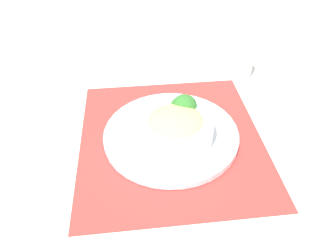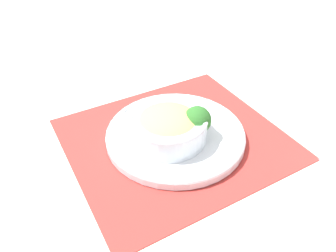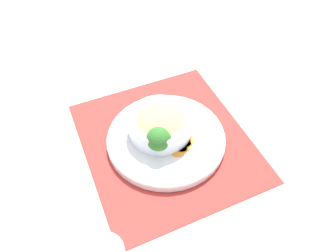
{
  "view_description": "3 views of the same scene",
  "coord_description": "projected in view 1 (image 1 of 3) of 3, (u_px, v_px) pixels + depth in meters",
  "views": [
    {
      "loc": [
        -0.09,
        -0.54,
        0.5
      ],
      "look_at": [
        -0.01,
        -0.02,
        0.05
      ],
      "focal_mm": 35.0,
      "sensor_mm": 36.0,
      "label": 1
    },
    {
      "loc": [
        0.46,
        -0.3,
        0.47
      ],
      "look_at": [
        -0.01,
        -0.01,
        0.04
      ],
      "focal_mm": 35.0,
      "sensor_mm": 36.0,
      "label": 2
    },
    {
      "loc": [
        0.22,
        0.47,
        0.67
      ],
      "look_at": [
        -0.01,
        -0.0,
        0.05
      ],
      "focal_mm": 35.0,
      "sensor_mm": 36.0,
      "label": 3
    }
  ],
  "objects": [
    {
      "name": "plate",
      "position": [
        171.0,
        134.0,
        0.73
      ],
      "size": [
        0.3,
        0.3,
        0.02
      ],
      "color": "silver",
      "rests_on": "placemat"
    },
    {
      "name": "carrot_slice_middle",
      "position": [
        159.0,
        121.0,
        0.76
      ],
      "size": [
        0.05,
        0.05,
        0.01
      ],
      "color": "orange",
      "rests_on": "plate"
    },
    {
      "name": "water_glass",
      "position": [
        240.0,
        63.0,
        0.92
      ],
      "size": [
        0.07,
        0.07,
        0.1
      ],
      "color": "silver",
      "rests_on": "ground_plane"
    },
    {
      "name": "carrot_slice_far",
      "position": [
        154.0,
        124.0,
        0.75
      ],
      "size": [
        0.05,
        0.05,
        0.01
      ],
      "color": "orange",
      "rests_on": "plate"
    },
    {
      "name": "bowl",
      "position": [
        175.0,
        127.0,
        0.69
      ],
      "size": [
        0.16,
        0.16,
        0.07
      ],
      "color": "silver",
      "rests_on": "plate"
    },
    {
      "name": "carrot_slice_near",
      "position": [
        165.0,
        119.0,
        0.76
      ],
      "size": [
        0.05,
        0.05,
        0.01
      ],
      "color": "orange",
      "rests_on": "plate"
    },
    {
      "name": "placemat",
      "position": [
        171.0,
        138.0,
        0.74
      ],
      "size": [
        0.42,
        0.47,
        0.0
      ],
      "color": "#B2332D",
      "rests_on": "ground_plane"
    },
    {
      "name": "broccoli_floret",
      "position": [
        184.0,
        108.0,
        0.73
      ],
      "size": [
        0.06,
        0.06,
        0.07
      ],
      "color": "#84AD5B",
      "rests_on": "plate"
    },
    {
      "name": "ground_plane",
      "position": [
        171.0,
        139.0,
        0.74
      ],
      "size": [
        4.0,
        4.0,
        0.0
      ],
      "primitive_type": "plane",
      "color": "beige"
    }
  ]
}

